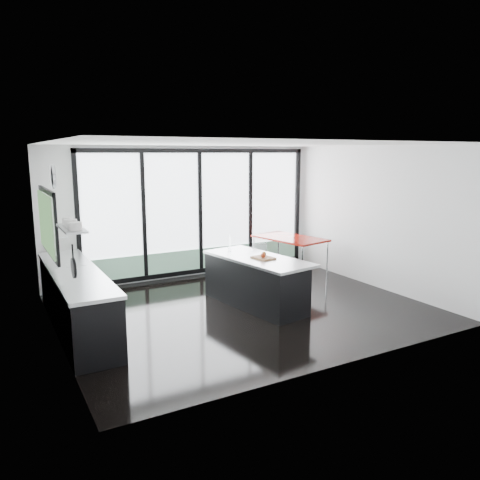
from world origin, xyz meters
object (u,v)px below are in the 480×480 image
bar_stool_far (265,275)px  red_table (290,256)px  island (255,281)px  bar_stool_near (296,289)px

bar_stool_far → red_table: bearing=26.8°
island → bar_stool_near: 0.72m
island → red_table: (1.75, 1.45, -0.02)m
island → bar_stool_near: (0.59, -0.39, -0.12)m
bar_stool_near → bar_stool_far: bearing=76.0°
bar_stool_near → red_table: 2.18m
bar_stool_near → bar_stool_far: bar_stool_far is taller
bar_stool_near → bar_stool_far: (-0.06, 0.92, 0.05)m
island → red_table: bearing=39.7°
bar_stool_far → red_table: size_ratio=0.47×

